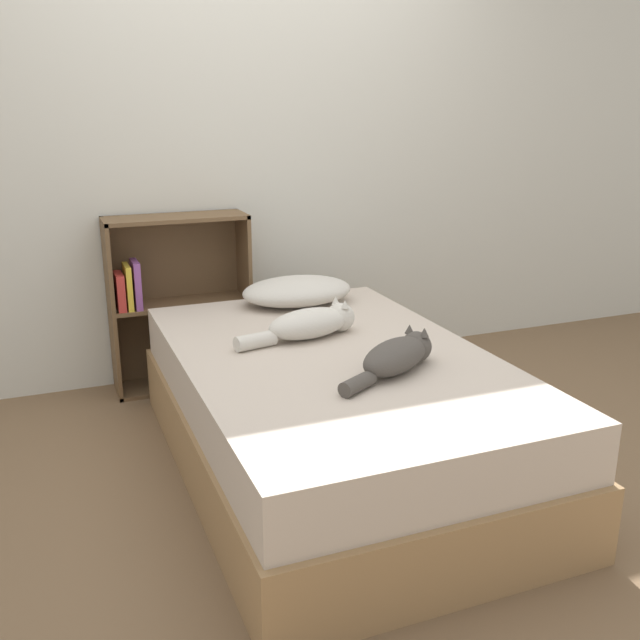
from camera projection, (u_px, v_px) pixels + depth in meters
name	position (u px, v px, depth m)	size (l,w,h in m)	color
ground_plane	(333.00, 466.00, 2.97)	(8.00, 8.00, 0.00)	brown
wall_back	(238.00, 143.00, 3.77)	(8.00, 0.06, 2.50)	silver
bed	(333.00, 412.00, 2.90)	(1.21, 1.91, 0.50)	#99754C
pillow	(297.00, 291.00, 3.51)	(0.55, 0.37, 0.13)	beige
cat_light	(312.00, 323.00, 3.01)	(0.56, 0.25, 0.15)	beige
cat_dark	(398.00, 356.00, 2.63)	(0.47, 0.33, 0.14)	#47423D
bookshelf	(174.00, 300.00, 3.73)	(0.72, 0.26, 0.91)	brown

